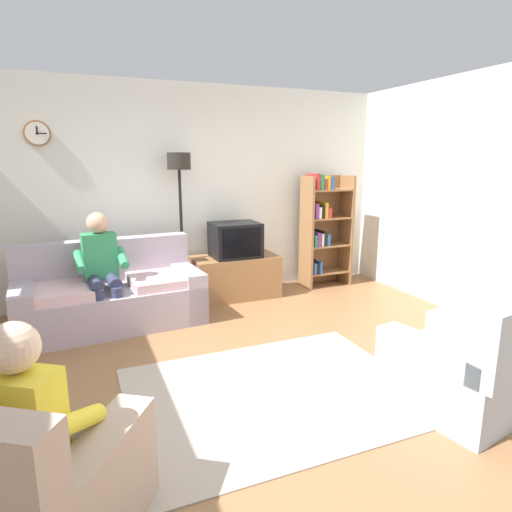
# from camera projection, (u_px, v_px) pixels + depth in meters

# --- Properties ---
(ground_plane) EXTENTS (12.00, 12.00, 0.00)m
(ground_plane) POSITION_uv_depth(u_px,v_px,m) (260.00, 385.00, 3.50)
(ground_plane) COLOR #8C603D
(back_wall_assembly) EXTENTS (6.20, 0.17, 2.70)m
(back_wall_assembly) POSITION_uv_depth(u_px,v_px,m) (179.00, 193.00, 5.61)
(back_wall_assembly) COLOR silver
(back_wall_assembly) RESTS_ON ground_plane
(couch) EXTENTS (1.96, 1.02, 0.90)m
(couch) POSITION_uv_depth(u_px,v_px,m) (111.00, 297.00, 4.72)
(couch) COLOR #A899A8
(couch) RESTS_ON ground_plane
(tv_stand) EXTENTS (1.10, 0.56, 0.55)m
(tv_stand) POSITION_uv_depth(u_px,v_px,m) (235.00, 277.00, 5.70)
(tv_stand) COLOR olive
(tv_stand) RESTS_ON ground_plane
(tv) EXTENTS (0.60, 0.49, 0.44)m
(tv) POSITION_uv_depth(u_px,v_px,m) (235.00, 240.00, 5.57)
(tv) COLOR black
(tv) RESTS_ON tv_stand
(bookshelf) EXTENTS (0.68, 0.36, 1.58)m
(bookshelf) POSITION_uv_depth(u_px,v_px,m) (323.00, 226.00, 6.14)
(bookshelf) COLOR olive
(bookshelf) RESTS_ON ground_plane
(floor_lamp) EXTENTS (0.28, 0.28, 1.85)m
(floor_lamp) POSITION_uv_depth(u_px,v_px,m) (180.00, 186.00, 5.28)
(floor_lamp) COLOR black
(floor_lamp) RESTS_ON ground_plane
(armchair_near_window) EXTENTS (1.15, 1.18, 0.90)m
(armchair_near_window) POSITION_uv_depth(u_px,v_px,m) (31.00, 497.00, 1.96)
(armchair_near_window) COLOR tan
(armchair_near_window) RESTS_ON ground_plane
(armchair_near_bookshelf) EXTENTS (0.96, 1.02, 0.90)m
(armchair_near_bookshelf) POSITION_uv_depth(u_px,v_px,m) (462.00, 370.00, 3.14)
(armchair_near_bookshelf) COLOR #9EADBC
(armchair_near_bookshelf) RESTS_ON ground_plane
(area_rug) EXTENTS (2.20, 1.70, 0.01)m
(area_rug) POSITION_uv_depth(u_px,v_px,m) (275.00, 392.00, 3.38)
(area_rug) COLOR #AD9E8E
(area_rug) RESTS_ON ground_plane
(person_on_couch) EXTENTS (0.53, 0.56, 1.24)m
(person_on_couch) POSITION_uv_depth(u_px,v_px,m) (102.00, 265.00, 4.52)
(person_on_couch) COLOR #338C59
(person_on_couch) RESTS_ON ground_plane
(person_in_left_armchair) EXTENTS (0.61, 0.64, 1.12)m
(person_in_left_armchair) POSITION_uv_depth(u_px,v_px,m) (37.00, 423.00, 1.98)
(person_in_left_armchair) COLOR yellow
(person_in_left_armchair) RESTS_ON ground_plane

